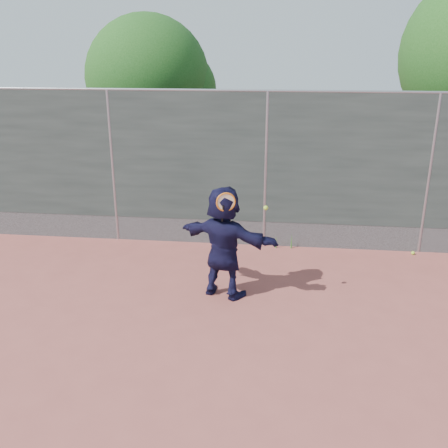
# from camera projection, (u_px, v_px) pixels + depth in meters

# --- Properties ---
(ground) EXTENTS (80.00, 80.00, 0.00)m
(ground) POSITION_uv_depth(u_px,v_px,m) (253.00, 342.00, 6.72)
(ground) COLOR #9E4C42
(ground) RESTS_ON ground
(player) EXTENTS (1.74, 1.11, 1.80)m
(player) POSITION_uv_depth(u_px,v_px,m) (224.00, 242.00, 7.72)
(player) COLOR black
(player) RESTS_ON ground
(ball_ground) EXTENTS (0.07, 0.07, 0.07)m
(ball_ground) POSITION_uv_depth(u_px,v_px,m) (413.00, 253.00, 9.52)
(ball_ground) COLOR #A3D22E
(ball_ground) RESTS_ON ground
(fence) EXTENTS (20.00, 0.06, 3.03)m
(fence) POSITION_uv_depth(u_px,v_px,m) (266.00, 168.00, 9.46)
(fence) COLOR #38423D
(fence) RESTS_ON ground
(swing_action) EXTENTS (0.76, 0.14, 0.51)m
(swing_action) POSITION_uv_depth(u_px,v_px,m) (230.00, 204.00, 7.29)
(swing_action) COLOR orange
(swing_action) RESTS_ON ground
(tree_left) EXTENTS (3.15, 3.00, 4.53)m
(tree_left) POSITION_uv_depth(u_px,v_px,m) (155.00, 82.00, 12.16)
(tree_left) COLOR #382314
(tree_left) RESTS_ON ground
(weed_clump) EXTENTS (0.68, 0.07, 0.30)m
(weed_clump) POSITION_uv_depth(u_px,v_px,m) (278.00, 241.00, 9.81)
(weed_clump) COLOR #387226
(weed_clump) RESTS_ON ground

